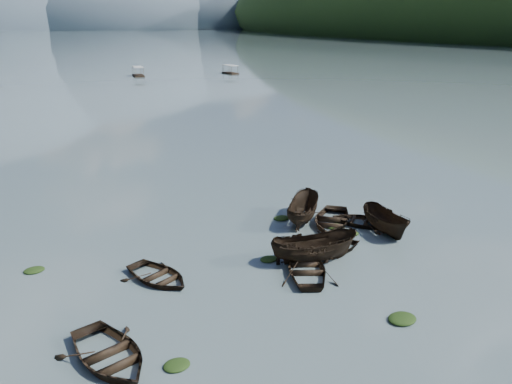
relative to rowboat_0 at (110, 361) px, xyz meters
name	(u,v)px	position (x,y,z in m)	size (l,w,h in m)	color
ground_plane	(369,308)	(11.57, -1.45, 0.00)	(2400.00, 2400.00, 0.00)	#4F6063
haze_mtn_c	(101,28)	(151.57, 898.55, 0.00)	(520.00, 520.00, 260.00)	#475666
haze_mtn_d	(201,27)	(331.57, 898.55, 0.00)	(520.00, 520.00, 220.00)	#475666
rowboat_0	(110,361)	(0.00, 0.00, 0.00)	(3.32, 4.65, 0.96)	black
rowboat_1	(307,273)	(10.76, 2.74, 0.00)	(3.02, 4.23, 0.88)	black
rowboat_2	(313,261)	(11.81, 3.78, 0.00)	(1.86, 4.93, 1.90)	black
rowboat_3	(362,224)	(17.56, 6.90, 0.00)	(2.88, 4.03, 0.83)	black
rowboat_4	(332,251)	(13.52, 4.43, 0.00)	(2.73, 3.82, 0.79)	black
rowboat_5	(385,232)	(18.04, 5.21, 0.00)	(1.67, 4.45, 1.72)	black
rowboat_6	(158,280)	(3.48, 5.49, 0.00)	(2.88, 4.03, 0.83)	black
rowboat_7	(331,224)	(15.73, 7.80, 0.00)	(3.42, 4.79, 0.99)	black
rowboat_8	(302,221)	(14.28, 9.10, 0.00)	(1.79, 4.76, 1.84)	black
weed_clump_0	(177,366)	(2.27, -1.49, 0.00)	(1.07, 0.87, 0.23)	black
weed_clump_1	(269,260)	(9.65, 4.98, 0.00)	(1.01, 0.81, 0.22)	black
weed_clump_2	(402,320)	(12.27, -2.89, 0.00)	(1.34, 1.08, 0.29)	black
weed_clump_3	(351,234)	(15.90, 5.85, 0.00)	(1.01, 0.86, 0.23)	black
weed_clump_4	(338,233)	(15.25, 6.38, 0.00)	(1.14, 0.91, 0.24)	black
weed_clump_5	(34,271)	(-2.23, 9.32, 0.00)	(1.08, 0.87, 0.23)	black
weed_clump_6	(281,219)	(13.21, 10.01, 0.00)	(1.09, 0.91, 0.23)	black
weed_clump_7	(335,227)	(15.63, 7.21, 0.00)	(1.11, 0.89, 0.24)	black
pontoon_centre	(138,76)	(25.98, 104.00, 0.00)	(2.28, 5.48, 2.10)	black
pontoon_right	(230,74)	(47.97, 99.71, 0.00)	(2.17, 5.20, 1.99)	black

